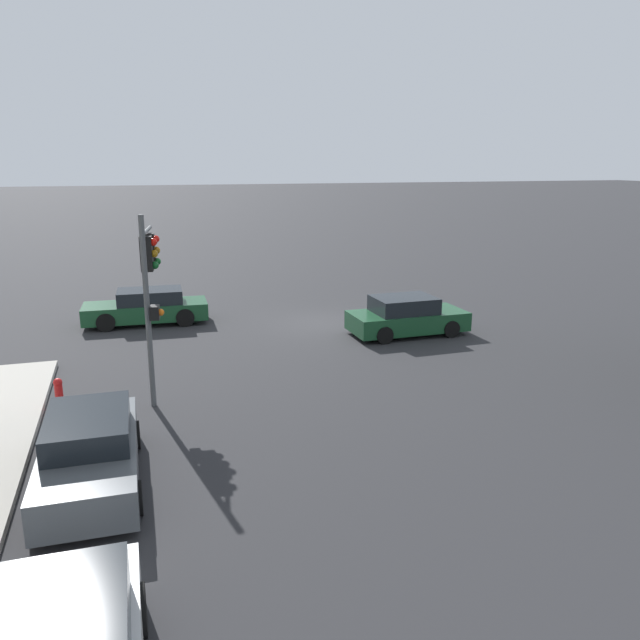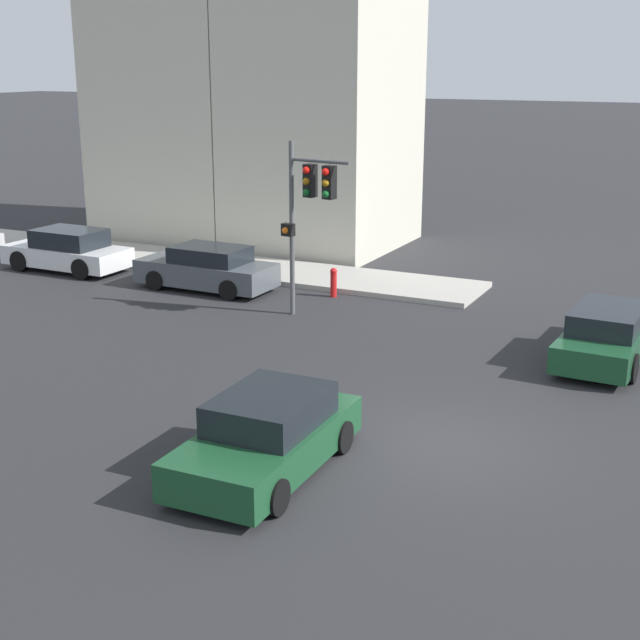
{
  "view_description": "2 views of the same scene",
  "coord_description": "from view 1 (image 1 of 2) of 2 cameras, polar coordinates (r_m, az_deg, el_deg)",
  "views": [
    {
      "loc": [
        7.19,
        22.64,
        6.21
      ],
      "look_at": [
        1.42,
        4.11,
        1.24
      ],
      "focal_mm": 35.0,
      "sensor_mm": 36.0,
      "label": 1
    },
    {
      "loc": [
        -15.09,
        -4.86,
        7.08
      ],
      "look_at": [
        0.76,
        2.95,
        1.9
      ],
      "focal_mm": 50.0,
      "sensor_mm": 36.0,
      "label": 2
    }
  ],
  "objects": [
    {
      "name": "ground_plane",
      "position": [
        24.55,
        0.31,
        -0.3
      ],
      "size": [
        300.0,
        300.0,
        0.0
      ],
      "primitive_type": "plane",
      "color": "#28282B"
    },
    {
      "name": "fire_hydrant",
      "position": [
        17.15,
        -22.75,
        -6.3
      ],
      "size": [
        0.22,
        0.22,
        0.92
      ],
      "color": "red",
      "rests_on": "ground_plane"
    },
    {
      "name": "crossing_car_1",
      "position": [
        25.28,
        -15.54,
        1.13
      ],
      "size": [
        4.77,
        2.02,
        1.36
      ],
      "rotation": [
        0.0,
        0.0,
        -0.04
      ],
      "color": "#194728",
      "rests_on": "ground_plane"
    },
    {
      "name": "crossing_car_0",
      "position": [
        23.06,
        7.91,
        0.31
      ],
      "size": [
        4.28,
        2.05,
        1.42
      ],
      "rotation": [
        0.0,
        0.0,
        3.16
      ],
      "color": "#194728",
      "rests_on": "ground_plane"
    },
    {
      "name": "parked_car_0",
      "position": [
        13.27,
        -20.3,
        -11.26
      ],
      "size": [
        1.93,
        4.5,
        1.41
      ],
      "rotation": [
        0.0,
        0.0,
        1.56
      ],
      "color": "#4C5156",
      "rests_on": "ground_plane"
    },
    {
      "name": "traffic_signal",
      "position": [
        16.67,
        -15.33,
        4.19
      ],
      "size": [
        0.55,
        2.1,
        4.95
      ],
      "rotation": [
        0.0,
        0.0,
        3.0
      ],
      "color": "#515456",
      "rests_on": "ground_plane"
    }
  ]
}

